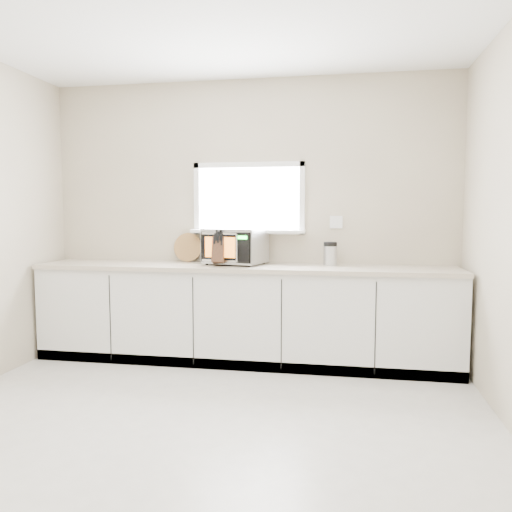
# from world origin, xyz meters

# --- Properties ---
(ground) EXTENTS (4.00, 4.00, 0.00)m
(ground) POSITION_xyz_m (0.00, 0.00, 0.00)
(ground) COLOR beige
(ground) RESTS_ON ground
(back_wall) EXTENTS (4.00, 0.17, 2.70)m
(back_wall) POSITION_xyz_m (0.00, 2.00, 1.36)
(back_wall) COLOR beige
(back_wall) RESTS_ON ground
(cabinets) EXTENTS (3.92, 0.60, 0.88)m
(cabinets) POSITION_xyz_m (0.00, 1.70, 0.44)
(cabinets) COLOR silver
(cabinets) RESTS_ON ground
(countertop) EXTENTS (3.92, 0.64, 0.04)m
(countertop) POSITION_xyz_m (0.00, 1.69, 0.90)
(countertop) COLOR beige
(countertop) RESTS_ON cabinets
(microwave) EXTENTS (0.61, 0.53, 0.34)m
(microwave) POSITION_xyz_m (-0.09, 1.77, 1.10)
(microwave) COLOR black
(microwave) RESTS_ON countertop
(knife_block) EXTENTS (0.12, 0.24, 0.34)m
(knife_block) POSITION_xyz_m (-0.21, 1.62, 1.06)
(knife_block) COLOR #4C2F1B
(knife_block) RESTS_ON countertop
(cutting_board) EXTENTS (0.29, 0.07, 0.29)m
(cutting_board) POSITION_xyz_m (-0.62, 1.94, 1.06)
(cutting_board) COLOR #9B6C3C
(cutting_board) RESTS_ON countertop
(coffee_grinder) EXTENTS (0.15, 0.15, 0.22)m
(coffee_grinder) POSITION_xyz_m (0.80, 1.83, 1.03)
(coffee_grinder) COLOR silver
(coffee_grinder) RESTS_ON countertop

